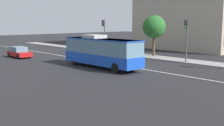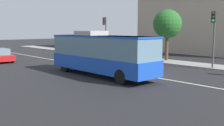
{
  "view_description": "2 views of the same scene",
  "coord_description": "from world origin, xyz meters",
  "px_view_note": "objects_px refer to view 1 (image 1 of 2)",
  "views": [
    {
      "loc": [
        19.85,
        -21.42,
        4.87
      ],
      "look_at": [
        0.7,
        -3.79,
        0.97
      ],
      "focal_mm": 44.25,
      "sensor_mm": 36.0,
      "label": 1
    },
    {
      "loc": [
        12.8,
        -15.03,
        3.55
      ],
      "look_at": [
        -1.27,
        -2.32,
        1.08
      ],
      "focal_mm": 41.17,
      "sensor_mm": 36.0,
      "label": 2
    }
  ],
  "objects_px": {
    "transit_bus": "(101,51)",
    "traffic_light_far_corner": "(186,33)",
    "street_tree_kerbside_left": "(154,27)",
    "traffic_light_mid_block": "(104,30)",
    "sedan_red_ahead": "(19,52)"
  },
  "relations": [
    {
      "from": "sedan_red_ahead",
      "to": "traffic_light_mid_block",
      "type": "relative_size",
      "value": 0.87
    },
    {
      "from": "sedan_red_ahead",
      "to": "traffic_light_mid_block",
      "type": "xyz_separation_m",
      "value": [
        3.87,
        12.12,
        2.84
      ]
    },
    {
      "from": "transit_bus",
      "to": "sedan_red_ahead",
      "type": "height_order",
      "value": "transit_bus"
    },
    {
      "from": "street_tree_kerbside_left",
      "to": "traffic_light_mid_block",
      "type": "bearing_deg",
      "value": -166.79
    },
    {
      "from": "sedan_red_ahead",
      "to": "traffic_light_mid_block",
      "type": "height_order",
      "value": "traffic_light_mid_block"
    },
    {
      "from": "traffic_light_mid_block",
      "to": "street_tree_kerbside_left",
      "type": "height_order",
      "value": "street_tree_kerbside_left"
    },
    {
      "from": "sedan_red_ahead",
      "to": "traffic_light_far_corner",
      "type": "xyz_separation_m",
      "value": [
        18.5,
        12.25,
        2.84
      ]
    },
    {
      "from": "sedan_red_ahead",
      "to": "traffic_light_far_corner",
      "type": "relative_size",
      "value": 0.87
    },
    {
      "from": "transit_bus",
      "to": "street_tree_kerbside_left",
      "type": "distance_m",
      "value": 11.72
    },
    {
      "from": "traffic_light_mid_block",
      "to": "street_tree_kerbside_left",
      "type": "bearing_deg",
      "value": 106.99
    },
    {
      "from": "transit_bus",
      "to": "street_tree_kerbside_left",
      "type": "relative_size",
      "value": 1.73
    },
    {
      "from": "traffic_light_mid_block",
      "to": "traffic_light_far_corner",
      "type": "distance_m",
      "value": 14.63
    },
    {
      "from": "transit_bus",
      "to": "sedan_red_ahead",
      "type": "xyz_separation_m",
      "value": [
        -14.25,
        -2.77,
        -1.09
      ]
    },
    {
      "from": "transit_bus",
      "to": "traffic_light_mid_block",
      "type": "bearing_deg",
      "value": 138.18
    },
    {
      "from": "transit_bus",
      "to": "traffic_light_far_corner",
      "type": "xyz_separation_m",
      "value": [
        4.25,
        9.48,
        1.75
      ]
    }
  ]
}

